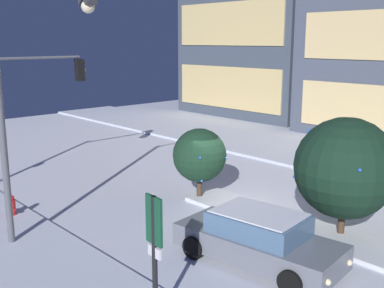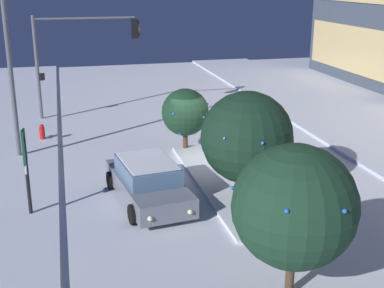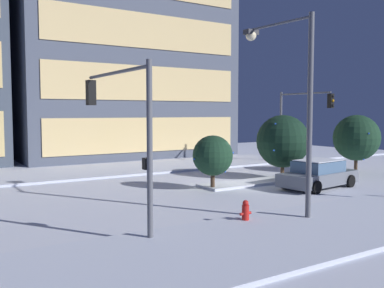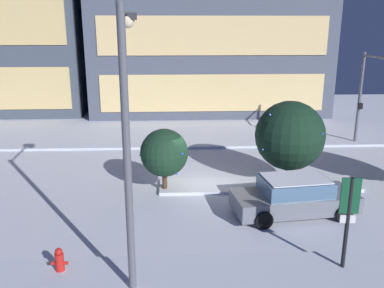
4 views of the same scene
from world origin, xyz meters
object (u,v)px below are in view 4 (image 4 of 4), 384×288
object	(u,v)px
fire_hydrant	(60,262)
parking_info_sign	(348,213)
car_near	(294,197)
street_lamp_arched	(127,107)
traffic_light_corner_far_right	(379,85)
decorated_tree_right_of_median	(164,153)
decorated_tree_left_of_median	(290,136)

from	to	relation	value
fire_hydrant	parking_info_sign	bearing A→B (deg)	-1.37
fire_hydrant	car_near	bearing A→B (deg)	24.99
car_near	street_lamp_arched	distance (m)	8.08
street_lamp_arched	fire_hydrant	xyz separation A→B (m)	(-2.14, -0.04, -4.54)
street_lamp_arched	traffic_light_corner_far_right	bearing A→B (deg)	-51.14
fire_hydrant	decorated_tree_right_of_median	size ratio (longest dim) A/B	0.30
decorated_tree_left_of_median	traffic_light_corner_far_right	bearing A→B (deg)	35.83
decorated_tree_right_of_median	fire_hydrant	bearing A→B (deg)	-115.21
parking_info_sign	decorated_tree_left_of_median	bearing A→B (deg)	1.58
car_near	decorated_tree_left_of_median	xyz separation A→B (m)	(0.65, 3.32, 1.54)
decorated_tree_right_of_median	street_lamp_arched	bearing A→B (deg)	-97.36
street_lamp_arched	parking_info_sign	xyz separation A→B (m)	(6.16, -0.24, -3.07)
parking_info_sign	decorated_tree_right_of_median	distance (m)	8.38
car_near	decorated_tree_left_of_median	world-z (taller)	decorated_tree_left_of_median
decorated_tree_left_of_median	street_lamp_arched	bearing A→B (deg)	-132.78
car_near	traffic_light_corner_far_right	size ratio (longest dim) A/B	0.88
car_near	decorated_tree_right_of_median	world-z (taller)	decorated_tree_right_of_median
fire_hydrant	decorated_tree_right_of_median	distance (m)	7.02
fire_hydrant	decorated_tree_left_of_median	size ratio (longest dim) A/B	0.22
decorated_tree_left_of_median	decorated_tree_right_of_median	distance (m)	5.74
traffic_light_corner_far_right	fire_hydrant	bearing A→B (deg)	-52.12
traffic_light_corner_far_right	decorated_tree_right_of_median	bearing A→B (deg)	-66.19
traffic_light_corner_far_right	fire_hydrant	xyz separation A→B (m)	(-14.68, -11.42, -3.49)
street_lamp_arched	car_near	bearing A→B (deg)	-61.13
traffic_light_corner_far_right	street_lamp_arched	world-z (taller)	street_lamp_arched
fire_hydrant	decorated_tree_left_of_median	distance (m)	11.26
decorated_tree_left_of_median	decorated_tree_right_of_median	size ratio (longest dim) A/B	1.36
street_lamp_arched	decorated_tree_left_of_median	size ratio (longest dim) A/B	1.96
traffic_light_corner_far_right	car_near	bearing A→B (deg)	-41.09
parking_info_sign	street_lamp_arched	bearing A→B (deg)	91.77
traffic_light_corner_far_right	street_lamp_arched	xyz separation A→B (m)	(-12.54, -11.37, 1.04)
parking_info_sign	decorated_tree_right_of_median	world-z (taller)	parking_info_sign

